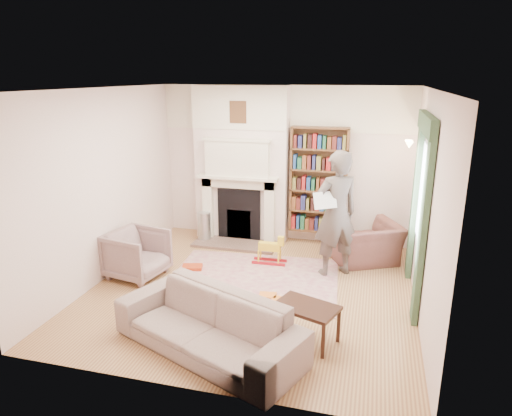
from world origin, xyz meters
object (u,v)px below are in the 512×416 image
(bookcase, at_px, (318,180))
(man_reading, at_px, (336,214))
(coffee_table, at_px, (306,323))
(paraffin_heater, at_px, (204,227))
(armchair_left, at_px, (137,254))
(sofa, at_px, (208,324))
(rocking_horse, at_px, (269,250))
(armchair_reading, at_px, (365,243))

(bookcase, relative_size, man_reading, 0.96)
(coffee_table, distance_m, paraffin_heater, 3.65)
(armchair_left, height_order, sofa, armchair_left)
(sofa, distance_m, rocking_horse, 2.55)
(sofa, distance_m, paraffin_heater, 3.53)
(coffee_table, relative_size, rocking_horse, 1.28)
(coffee_table, xyz_separation_m, rocking_horse, (-0.92, 2.08, 0.02))
(man_reading, height_order, rocking_horse, man_reading)
(man_reading, xyz_separation_m, coffee_table, (-0.13, -1.96, -0.74))
(armchair_left, distance_m, rocking_horse, 2.08)
(armchair_left, relative_size, paraffin_heater, 1.44)
(coffee_table, bearing_deg, bookcase, 115.52)
(bookcase, relative_size, sofa, 0.84)
(paraffin_heater, bearing_deg, armchair_reading, -4.97)
(paraffin_heater, bearing_deg, man_reading, -19.17)
(sofa, bearing_deg, armchair_reading, 85.17)
(armchair_left, xyz_separation_m, coffee_table, (2.75, -1.10, -0.14))
(bookcase, distance_m, coffee_table, 3.38)
(coffee_table, relative_size, paraffin_heater, 1.27)
(bookcase, bearing_deg, armchair_reading, -37.37)
(rocking_horse, bearing_deg, coffee_table, -68.13)
(man_reading, relative_size, coffee_table, 2.76)
(bookcase, distance_m, sofa, 3.86)
(armchair_left, height_order, man_reading, man_reading)
(sofa, bearing_deg, bookcase, 102.05)
(armchair_left, relative_size, coffee_table, 1.13)
(bookcase, height_order, rocking_horse, bookcase)
(armchair_left, bearing_deg, armchair_reading, -55.79)
(armchair_reading, distance_m, coffee_table, 2.62)
(sofa, distance_m, coffee_table, 1.13)
(sofa, xyz_separation_m, man_reading, (1.15, 2.43, 0.64))
(armchair_reading, distance_m, armchair_left, 3.63)
(rocking_horse, bearing_deg, armchair_reading, 15.78)
(bookcase, xyz_separation_m, rocking_horse, (-0.61, -1.15, -0.93))
(man_reading, bearing_deg, bookcase, -104.73)
(bookcase, bearing_deg, man_reading, -71.28)
(armchair_left, height_order, coffee_table, armchair_left)
(armchair_reading, height_order, rocking_horse, armchair_reading)
(bookcase, relative_size, coffee_table, 2.64)
(armchair_reading, bearing_deg, armchair_left, -2.99)
(paraffin_heater, bearing_deg, armchair_left, -103.95)
(armchair_left, bearing_deg, rocking_horse, -51.31)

